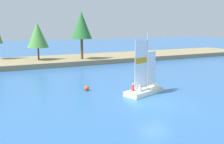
{
  "coord_description": "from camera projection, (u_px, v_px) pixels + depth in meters",
  "views": [
    {
      "loc": [
        -12.34,
        -17.18,
        6.44
      ],
      "look_at": [
        0.49,
        8.89,
        1.2
      ],
      "focal_mm": 41.59,
      "sensor_mm": 36.0,
      "label": 1
    }
  ],
  "objects": [
    {
      "name": "channel_buoy",
      "position": [
        87.0,
        88.0,
        25.94
      ],
      "size": [
        0.49,
        0.49,
        0.49
      ],
      "primitive_type": "sphere",
      "color": "#E54C19",
      "rests_on": "ground"
    },
    {
      "name": "shoreline_tree_centre",
      "position": [
        81.0,
        25.0,
        43.16
      ],
      "size": [
        3.46,
        3.46,
        7.93
      ],
      "color": "brown",
      "rests_on": "shore_bank"
    },
    {
      "name": "shore_bank",
      "position": [
        64.0,
        60.0,
        45.48
      ],
      "size": [
        80.0,
        10.54,
        0.79
      ],
      "primitive_type": "cube",
      "color": "#897A56",
      "rests_on": "ground"
    },
    {
      "name": "sailboat",
      "position": [
        149.0,
        88.0,
        25.24
      ],
      "size": [
        4.96,
        3.02,
        6.31
      ],
      "rotation": [
        0.0,
        0.0,
        0.34
      ],
      "color": "silver",
      "rests_on": "ground"
    },
    {
      "name": "ground_plane",
      "position": [
        154.0,
        103.0,
        21.68
      ],
      "size": [
        200.0,
        200.0,
        0.0
      ],
      "primitive_type": "plane",
      "color": "#2D609E"
    },
    {
      "name": "shoreline_tree_midleft",
      "position": [
        38.0,
        35.0,
        42.35
      ],
      "size": [
        3.44,
        3.44,
        6.14
      ],
      "color": "brown",
      "rests_on": "shore_bank"
    }
  ]
}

